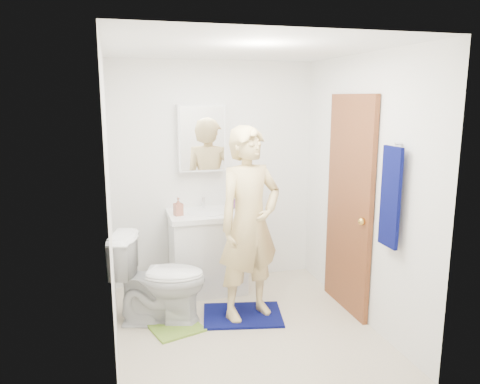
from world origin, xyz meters
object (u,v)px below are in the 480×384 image
soap_dispenser (178,207)px  toilet (160,278)px  vanity_cabinet (207,254)px  toothbrush_cup (232,204)px  medicine_cabinet (201,138)px  towel (391,197)px  man (249,224)px

soap_dispenser → toilet: bearing=-115.0°
vanity_cabinet → toilet: (-0.56, -0.61, 0.02)m
soap_dispenser → toothbrush_cup: bearing=15.1°
vanity_cabinet → medicine_cabinet: size_ratio=1.14×
towel → toilet: towel is taller
toilet → man: size_ratio=0.47×
toothbrush_cup → man: size_ratio=0.06×
toothbrush_cup → man: bearing=-93.5°
toilet → vanity_cabinet: bearing=-26.6°
medicine_cabinet → soap_dispenser: 0.78m
soap_dispenser → man: (0.55, -0.67, -0.04)m
vanity_cabinet → towel: size_ratio=1.00×
vanity_cabinet → medicine_cabinet: medicine_cabinet is taller
soap_dispenser → man: size_ratio=0.10×
medicine_cabinet → towel: 2.11m
toothbrush_cup → vanity_cabinet: bearing=-160.3°
vanity_cabinet → soap_dispenser: 0.62m
vanity_cabinet → towel: 2.08m
toilet → man: bearing=-82.6°
toilet → man: (0.81, -0.12, 0.48)m
soap_dispenser → man: bearing=-50.8°
vanity_cabinet → toothbrush_cup: (0.30, 0.11, 0.49)m
toothbrush_cup → towel: bearing=-61.1°
man → toilet: bearing=153.4°
vanity_cabinet → man: bearing=-71.1°
vanity_cabinet → soap_dispenser: soap_dispenser is taller
toilet → toothbrush_cup: size_ratio=7.43×
soap_dispenser → vanity_cabinet: bearing=10.3°
towel → man: 1.25m
toothbrush_cup → man: 0.84m
soap_dispenser → toothbrush_cup: 0.62m
towel → toothbrush_cup: towel is taller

